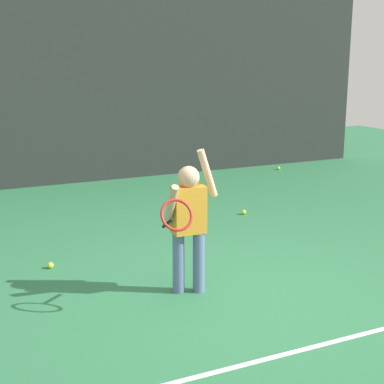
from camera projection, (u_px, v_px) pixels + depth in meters
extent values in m
plane|color=#2D7247|center=(250.00, 296.00, 5.28)|extent=(20.00, 20.00, 0.00)
cube|color=white|center=(319.00, 345.00, 4.37)|extent=(9.00, 0.05, 0.00)
cube|color=#282D2B|center=(87.00, 75.00, 9.70)|extent=(11.21, 0.08, 3.70)
cylinder|color=slate|center=(183.00, 69.00, 10.48)|extent=(0.09, 0.09, 3.85)
cylinder|color=slate|center=(340.00, 68.00, 11.98)|extent=(0.09, 0.09, 3.85)
cylinder|color=slate|center=(179.00, 263.00, 5.31)|extent=(0.11, 0.11, 0.58)
cylinder|color=slate|center=(199.00, 262.00, 5.33)|extent=(0.11, 0.11, 0.58)
cube|color=orange|center=(189.00, 210.00, 5.20)|extent=(0.31, 0.18, 0.44)
sphere|color=tan|center=(189.00, 177.00, 5.13)|extent=(0.20, 0.20, 0.20)
cylinder|color=tan|center=(207.00, 173.00, 5.22)|extent=(0.21, 0.08, 0.46)
cylinder|color=tan|center=(171.00, 206.00, 5.06)|extent=(0.08, 0.29, 0.43)
cylinder|color=black|center=(168.00, 223.00, 4.95)|extent=(0.04, 0.24, 0.15)
torus|color=red|center=(177.00, 215.00, 4.72)|extent=(0.29, 0.18, 0.26)
sphere|color=#CCE033|center=(50.00, 265.00, 5.96)|extent=(0.07, 0.07, 0.07)
sphere|color=#CCE033|center=(244.00, 212.00, 7.99)|extent=(0.07, 0.07, 0.07)
sphere|color=#CCE033|center=(278.00, 168.00, 11.12)|extent=(0.07, 0.07, 0.07)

